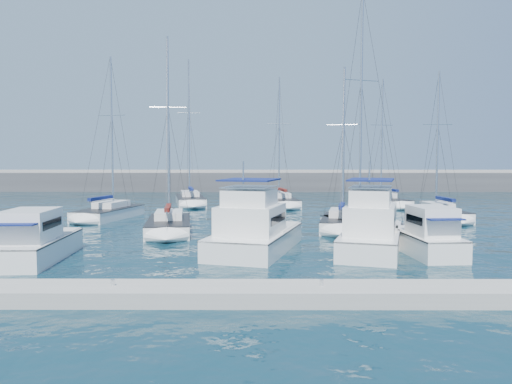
{
  "coord_description": "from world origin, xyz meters",
  "views": [
    {
      "loc": [
        -2.44,
        -29.76,
        5.51
      ],
      "look_at": [
        -2.58,
        6.19,
        3.0
      ],
      "focal_mm": 35.0,
      "sensor_mm": 36.0,
      "label": 1
    }
  ],
  "objects_px": {
    "sailboat_mid_d": "(365,226)",
    "sailboat_back_a": "(190,200)",
    "sailboat_mid_a": "(109,213)",
    "sailboat_mid_c": "(342,223)",
    "sailboat_mid_e": "(439,214)",
    "sailboat_back_c": "(384,202)",
    "sailboat_back_b": "(280,202)",
    "motor_yacht_port_outer": "(35,243)",
    "motor_yacht_stbd_inner": "(371,232)",
    "motor_yacht_stbd_outer": "(427,238)",
    "sailboat_mid_b": "(169,225)",
    "motor_yacht_port_inner": "(254,233)"
  },
  "relations": [
    {
      "from": "motor_yacht_port_inner",
      "to": "sailboat_back_c",
      "type": "relative_size",
      "value": 0.65
    },
    {
      "from": "motor_yacht_stbd_outer",
      "to": "sailboat_back_b",
      "type": "height_order",
      "value": "sailboat_back_b"
    },
    {
      "from": "sailboat_back_a",
      "to": "sailboat_mid_d",
      "type": "bearing_deg",
      "value": -66.25
    },
    {
      "from": "motor_yacht_port_outer",
      "to": "sailboat_back_b",
      "type": "relative_size",
      "value": 0.49
    },
    {
      "from": "motor_yacht_stbd_inner",
      "to": "sailboat_mid_a",
      "type": "height_order",
      "value": "sailboat_mid_a"
    },
    {
      "from": "sailboat_back_b",
      "to": "motor_yacht_port_inner",
      "type": "bearing_deg",
      "value": -103.97
    },
    {
      "from": "sailboat_mid_a",
      "to": "sailboat_mid_d",
      "type": "relative_size",
      "value": 0.83
    },
    {
      "from": "motor_yacht_port_outer",
      "to": "sailboat_mid_d",
      "type": "height_order",
      "value": "sailboat_mid_d"
    },
    {
      "from": "motor_yacht_stbd_outer",
      "to": "sailboat_back_a",
      "type": "distance_m",
      "value": 34.81
    },
    {
      "from": "sailboat_mid_e",
      "to": "sailboat_back_c",
      "type": "bearing_deg",
      "value": 93.94
    },
    {
      "from": "motor_yacht_stbd_inner",
      "to": "sailboat_back_c",
      "type": "distance_m",
      "value": 27.93
    },
    {
      "from": "sailboat_mid_b",
      "to": "sailboat_back_b",
      "type": "xyz_separation_m",
      "value": [
        9.06,
        19.55,
        -0.0
      ]
    },
    {
      "from": "sailboat_mid_a",
      "to": "motor_yacht_stbd_inner",
      "type": "bearing_deg",
      "value": -24.38
    },
    {
      "from": "sailboat_mid_e",
      "to": "sailboat_back_b",
      "type": "xyz_separation_m",
      "value": [
        -13.4,
        12.35,
        0.0
      ]
    },
    {
      "from": "motor_yacht_port_outer",
      "to": "motor_yacht_stbd_outer",
      "type": "bearing_deg",
      "value": 1.62
    },
    {
      "from": "sailboat_mid_d",
      "to": "sailboat_mid_a",
      "type": "bearing_deg",
      "value": 137.71
    },
    {
      "from": "sailboat_mid_a",
      "to": "sailboat_mid_c",
      "type": "height_order",
      "value": "sailboat_mid_a"
    },
    {
      "from": "sailboat_mid_b",
      "to": "sailboat_mid_d",
      "type": "bearing_deg",
      "value": -10.15
    },
    {
      "from": "sailboat_mid_a",
      "to": "sailboat_back_a",
      "type": "distance_m",
      "value": 14.53
    },
    {
      "from": "motor_yacht_stbd_inner",
      "to": "sailboat_mid_c",
      "type": "bearing_deg",
      "value": 108.55
    },
    {
      "from": "sailboat_mid_e",
      "to": "sailboat_mid_c",
      "type": "bearing_deg",
      "value": -152.49
    },
    {
      "from": "motor_yacht_stbd_inner",
      "to": "sailboat_mid_d",
      "type": "distance_m",
      "value": 6.98
    },
    {
      "from": "sailboat_back_a",
      "to": "sailboat_back_b",
      "type": "relative_size",
      "value": 1.16
    },
    {
      "from": "motor_yacht_stbd_outer",
      "to": "sailboat_back_c",
      "type": "bearing_deg",
      "value": 76.1
    },
    {
      "from": "motor_yacht_port_outer",
      "to": "motor_yacht_stbd_inner",
      "type": "distance_m",
      "value": 18.72
    },
    {
      "from": "sailboat_mid_a",
      "to": "sailboat_mid_c",
      "type": "bearing_deg",
      "value": -5.45
    },
    {
      "from": "motor_yacht_port_inner",
      "to": "sailboat_mid_e",
      "type": "relative_size",
      "value": 0.7
    },
    {
      "from": "sailboat_back_b",
      "to": "sailboat_mid_e",
      "type": "bearing_deg",
      "value": -50.91
    },
    {
      "from": "sailboat_mid_e",
      "to": "sailboat_mid_a",
      "type": "bearing_deg",
      "value": 173.96
    },
    {
      "from": "motor_yacht_stbd_inner",
      "to": "sailboat_mid_d",
      "type": "bearing_deg",
      "value": 98.07
    },
    {
      "from": "sailboat_mid_a",
      "to": "sailboat_mid_e",
      "type": "relative_size",
      "value": 1.11
    },
    {
      "from": "sailboat_mid_d",
      "to": "sailboat_back_c",
      "type": "relative_size",
      "value": 1.22
    },
    {
      "from": "sailboat_mid_d",
      "to": "sailboat_back_a",
      "type": "distance_m",
      "value": 27.15
    },
    {
      "from": "sailboat_mid_d",
      "to": "sailboat_back_b",
      "type": "distance_m",
      "value": 20.79
    },
    {
      "from": "motor_yacht_port_outer",
      "to": "motor_yacht_stbd_outer",
      "type": "relative_size",
      "value": 1.17
    },
    {
      "from": "motor_yacht_stbd_inner",
      "to": "sailboat_back_b",
      "type": "bearing_deg",
      "value": 115.82
    },
    {
      "from": "sailboat_back_c",
      "to": "sailboat_mid_a",
      "type": "bearing_deg",
      "value": -170.31
    },
    {
      "from": "sailboat_mid_a",
      "to": "sailboat_back_b",
      "type": "xyz_separation_m",
      "value": [
        15.9,
        11.41,
        -0.0
      ]
    },
    {
      "from": "motor_yacht_stbd_inner",
      "to": "sailboat_back_c",
      "type": "bearing_deg",
      "value": 91.5
    },
    {
      "from": "motor_yacht_port_inner",
      "to": "sailboat_back_c",
      "type": "distance_m",
      "value": 30.67
    },
    {
      "from": "motor_yacht_stbd_outer",
      "to": "sailboat_mid_a",
      "type": "bearing_deg",
      "value": 139.5
    },
    {
      "from": "sailboat_mid_a",
      "to": "sailboat_mid_c",
      "type": "relative_size",
      "value": 1.17
    },
    {
      "from": "motor_yacht_stbd_inner",
      "to": "sailboat_back_c",
      "type": "height_order",
      "value": "sailboat_back_c"
    },
    {
      "from": "motor_yacht_stbd_outer",
      "to": "sailboat_mid_b",
      "type": "bearing_deg",
      "value": 147.66
    },
    {
      "from": "sailboat_mid_e",
      "to": "motor_yacht_stbd_outer",
      "type": "bearing_deg",
      "value": -116.16
    },
    {
      "from": "sailboat_mid_b",
      "to": "sailboat_mid_c",
      "type": "height_order",
      "value": "sailboat_mid_b"
    },
    {
      "from": "sailboat_mid_a",
      "to": "sailboat_mid_d",
      "type": "bearing_deg",
      "value": -8.92
    },
    {
      "from": "sailboat_mid_d",
      "to": "motor_yacht_port_outer",
      "type": "bearing_deg",
      "value": -173.8
    },
    {
      "from": "sailboat_mid_c",
      "to": "sailboat_mid_e",
      "type": "relative_size",
      "value": 0.95
    },
    {
      "from": "motor_yacht_port_outer",
      "to": "sailboat_mid_a",
      "type": "relative_size",
      "value": 0.49
    }
  ]
}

